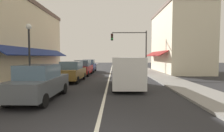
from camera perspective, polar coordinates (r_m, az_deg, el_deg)
ground_plane at (r=21.46m, az=-0.58°, el=-2.60°), size 80.00×80.00×0.00m
sidewalk_left at (r=22.28m, az=-14.88°, el=-2.34°), size 2.60×56.00×0.12m
sidewalk_right at (r=22.02m, az=13.89°, el=-2.39°), size 2.60×56.00×0.12m
lane_center_stripe at (r=21.46m, az=-0.58°, el=-2.59°), size 0.14×52.00×0.01m
storefront_left_block at (r=18.25m, az=-31.86°, el=7.41°), size 6.22×14.20×7.31m
storefront_right_block at (r=25.06m, az=21.71°, el=8.01°), size 6.46×10.20×8.73m
parked_car_nearest_left at (r=9.13m, az=-23.55°, el=-5.17°), size 1.82×4.12×1.77m
parked_car_second_left at (r=14.93m, az=-13.58°, el=-1.84°), size 1.85×4.13×1.77m
parked_car_third_left at (r=19.67m, az=-9.87°, el=-0.60°), size 1.86×4.14×1.77m
parked_car_far_left at (r=24.32m, az=-7.85°, el=0.13°), size 1.83×4.12×1.77m
van_in_lane at (r=11.83m, az=4.88°, el=-1.75°), size 2.04×5.20×2.12m
traffic_signal_mast_arm at (r=22.67m, az=7.51°, el=7.41°), size 4.84×0.50×5.64m
street_lamp_left_near at (r=12.04m, az=-26.52°, el=6.50°), size 0.36×0.36×4.28m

